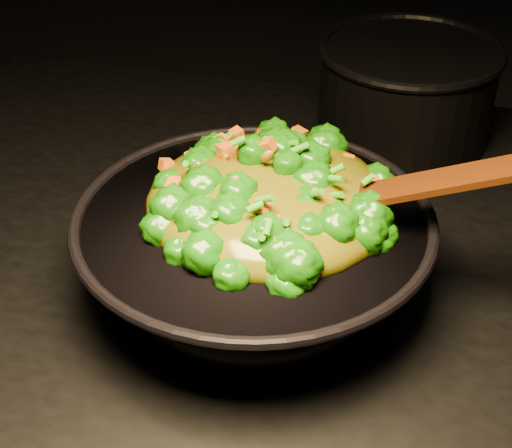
% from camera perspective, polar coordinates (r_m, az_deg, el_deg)
% --- Properties ---
extents(wok, '(0.41, 0.41, 0.10)m').
position_cam_1_polar(wok, '(0.86, -0.16, -2.41)').
color(wok, black).
rests_on(wok, stovetop).
extents(stir_fry, '(0.28, 0.28, 0.09)m').
position_cam_1_polar(stir_fry, '(0.82, 0.96, 3.94)').
color(stir_fry, '#175F06').
rests_on(stir_fry, wok).
extents(spatula, '(0.26, 0.05, 0.11)m').
position_cam_1_polar(spatula, '(0.80, 10.05, 2.45)').
color(spatula, '#3E1007').
rests_on(spatula, wok).
extents(back_pot, '(0.28, 0.28, 0.14)m').
position_cam_1_polar(back_pot, '(1.18, 10.87, 9.43)').
color(back_pot, black).
rests_on(back_pot, stovetop).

